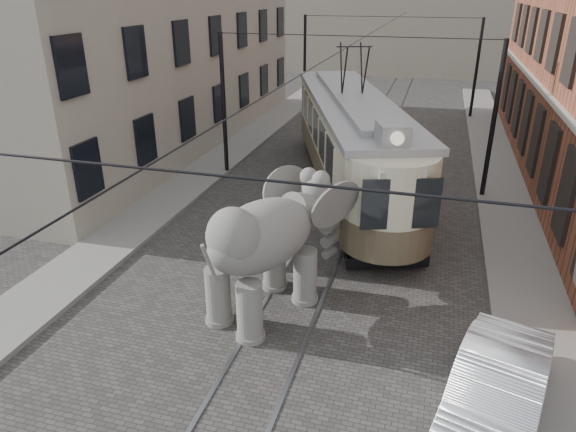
% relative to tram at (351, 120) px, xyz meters
% --- Properties ---
extents(ground, '(120.00, 120.00, 0.00)m').
position_rel_tram_xyz_m(ground, '(0.11, -5.78, -2.82)').
color(ground, '#423F3D').
extents(tram_rails, '(1.54, 80.00, 0.02)m').
position_rel_tram_xyz_m(tram_rails, '(0.11, -5.78, -2.81)').
color(tram_rails, slate).
rests_on(tram_rails, ground).
extents(sidewalk_right, '(2.00, 60.00, 0.15)m').
position_rel_tram_xyz_m(sidewalk_right, '(6.11, -5.78, -2.75)').
color(sidewalk_right, slate).
rests_on(sidewalk_right, ground).
extents(sidewalk_left, '(2.00, 60.00, 0.15)m').
position_rel_tram_xyz_m(sidewalk_left, '(-6.39, -5.78, -2.75)').
color(sidewalk_left, slate).
rests_on(sidewalk_left, ground).
extents(stucco_building, '(7.00, 24.00, 10.00)m').
position_rel_tram_xyz_m(stucco_building, '(-10.89, 4.22, 2.18)').
color(stucco_building, gray).
rests_on(stucco_building, ground).
extents(catenary, '(11.00, 30.20, 6.00)m').
position_rel_tram_xyz_m(catenary, '(-0.09, -0.78, 0.18)').
color(catenary, black).
rests_on(catenary, ground).
extents(tram, '(7.51, 14.40, 5.65)m').
position_rel_tram_xyz_m(tram, '(0.00, 0.00, 0.00)').
color(tram, beige).
rests_on(tram, ground).
extents(elephant, '(4.91, 6.16, 3.31)m').
position_rel_tram_xyz_m(elephant, '(-0.52, -9.56, -1.17)').
color(elephant, slate).
rests_on(elephant, ground).
extents(parked_car, '(2.61, 4.69, 1.46)m').
position_rel_tram_xyz_m(parked_car, '(4.83, -12.07, -2.09)').
color(parked_car, '#B9B9BF').
rests_on(parked_car, ground).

